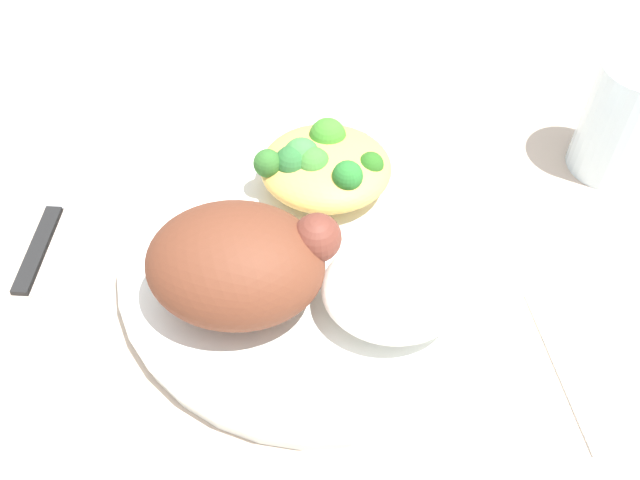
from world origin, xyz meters
TOP-DOWN VIEW (x-y plane):
  - ground_plane at (0.00, 0.00)m, footprint 2.00×2.00m
  - plate at (0.00, 0.00)m, footprint 0.28×0.28m
  - roasted_chicken at (-0.05, -0.04)m, footprint 0.12×0.09m
  - rice_pile at (0.05, -0.04)m, footprint 0.09×0.08m
  - mac_cheese_with_broccoli at (-0.01, 0.07)m, footprint 0.10×0.09m
  - fork at (-0.19, 0.04)m, footprint 0.02×0.14m
  - knife at (-0.20, 0.04)m, footprint 0.02×0.19m
  - water_glass at (0.22, 0.12)m, footprint 0.06×0.06m
  - napkin at (0.20, -0.06)m, footprint 0.11×0.13m

SIDE VIEW (x-z plane):
  - ground_plane at x=0.00m, z-range 0.00..0.00m
  - napkin at x=0.20m, z-range 0.00..0.00m
  - fork at x=-0.19m, z-range 0.00..0.01m
  - knife at x=-0.20m, z-range 0.00..0.01m
  - plate at x=0.00m, z-range 0.00..0.02m
  - rice_pile at x=0.05m, z-range 0.02..0.05m
  - mac_cheese_with_broccoli at x=-0.01m, z-range 0.02..0.06m
  - water_glass at x=0.22m, z-range 0.00..0.10m
  - roasted_chicken at x=-0.05m, z-range 0.02..0.09m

